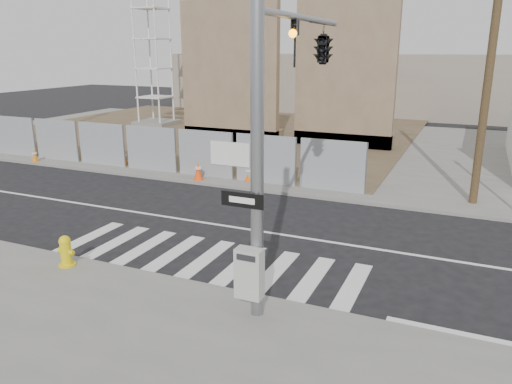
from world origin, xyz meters
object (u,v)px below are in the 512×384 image
at_px(traffic_cone_b, 124,157).
at_px(traffic_cone_a, 35,155).
at_px(signal_pole, 304,79).
at_px(fire_hydrant, 66,251).
at_px(traffic_cone_d, 249,173).
at_px(traffic_cone_c, 198,171).

bearing_deg(traffic_cone_b, traffic_cone_a, -163.80).
bearing_deg(signal_pole, fire_hydrant, -155.17).
xyz_separation_m(fire_hydrant, traffic_cone_d, (0.73, 9.62, -0.06)).
xyz_separation_m(fire_hydrant, traffic_cone_a, (-10.43, 8.77, -0.09)).
xyz_separation_m(signal_pole, traffic_cone_b, (-11.45, 7.54, -4.33)).
xyz_separation_m(traffic_cone_a, traffic_cone_c, (9.11, 0.18, 0.07)).
relative_size(traffic_cone_a, traffic_cone_d, 0.93).
distance_m(traffic_cone_a, traffic_cone_b, 4.57).
xyz_separation_m(signal_pole, fire_hydrant, (-5.41, -2.50, -4.26)).
distance_m(signal_pole, traffic_cone_a, 17.58).
relative_size(traffic_cone_b, traffic_cone_c, 0.88).
height_order(signal_pole, traffic_cone_c, signal_pole).
distance_m(signal_pole, fire_hydrant, 7.33).
bearing_deg(traffic_cone_b, signal_pole, -33.37).
bearing_deg(signal_pole, traffic_cone_d, 123.33).
bearing_deg(signal_pole, traffic_cone_a, 158.42).
xyz_separation_m(traffic_cone_a, traffic_cone_b, (4.39, 1.28, 0.02)).
bearing_deg(traffic_cone_c, traffic_cone_b, 166.93).
relative_size(signal_pole, traffic_cone_b, 10.22).
height_order(traffic_cone_a, traffic_cone_b, traffic_cone_b).
distance_m(traffic_cone_a, traffic_cone_c, 9.12).
relative_size(traffic_cone_a, traffic_cone_b, 0.93).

